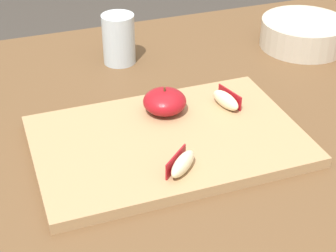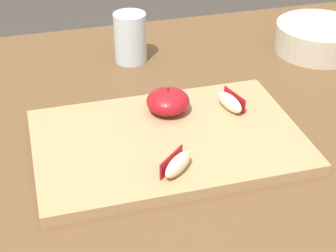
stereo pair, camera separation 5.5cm
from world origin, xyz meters
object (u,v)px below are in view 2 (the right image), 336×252
(apple_wedge_middle, at_px, (230,101))
(drinking_glass_water, at_px, (130,38))
(apple_half_skin_up, at_px, (168,101))
(ceramic_fruit_bowl, at_px, (319,37))
(apple_wedge_near_knife, at_px, (177,164))
(cutting_board, at_px, (168,141))

(apple_wedge_middle, bearing_deg, drinking_glass_water, 113.90)
(drinking_glass_water, bearing_deg, apple_wedge_middle, -66.10)
(apple_half_skin_up, relative_size, ceramic_fruit_bowl, 0.40)
(drinking_glass_water, bearing_deg, ceramic_fruit_bowl, -8.75)
(apple_half_skin_up, xyz_separation_m, ceramic_fruit_bowl, (0.40, 0.19, -0.01))
(ceramic_fruit_bowl, height_order, drinking_glass_water, drinking_glass_water)
(apple_wedge_near_knife, bearing_deg, apple_wedge_middle, 47.12)
(apple_wedge_near_knife, distance_m, drinking_glass_water, 0.42)
(cutting_board, distance_m, apple_wedge_near_knife, 0.10)
(apple_wedge_near_knife, xyz_separation_m, ceramic_fruit_bowl, (0.43, 0.36, -0.00))
(ceramic_fruit_bowl, xyz_separation_m, drinking_glass_water, (-0.41, 0.06, 0.02))
(cutting_board, xyz_separation_m, ceramic_fruit_bowl, (0.42, 0.26, 0.02))
(ceramic_fruit_bowl, bearing_deg, apple_wedge_middle, -144.28)
(cutting_board, height_order, ceramic_fruit_bowl, ceramic_fruit_bowl)
(cutting_board, relative_size, apple_half_skin_up, 5.78)
(apple_half_skin_up, height_order, drinking_glass_water, drinking_glass_water)
(cutting_board, height_order, apple_wedge_middle, apple_wedge_middle)
(apple_wedge_near_knife, bearing_deg, ceramic_fruit_bowl, 39.90)
(apple_wedge_middle, distance_m, drinking_glass_water, 0.30)
(apple_half_skin_up, distance_m, ceramic_fruit_bowl, 0.44)
(apple_half_skin_up, relative_size, drinking_glass_water, 0.72)
(apple_wedge_middle, relative_size, ceramic_fruit_bowl, 0.36)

